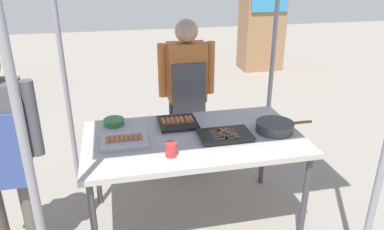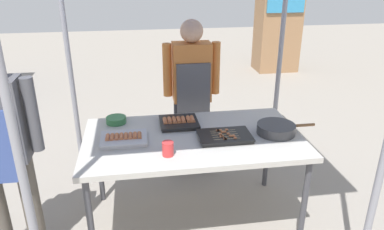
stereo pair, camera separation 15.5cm
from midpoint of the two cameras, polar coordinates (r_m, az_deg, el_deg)
name	(u,v)px [view 1 (the left image)]	position (r m, az deg, el deg)	size (l,w,h in m)	color
ground_plane	(193,219)	(3.12, -1.27, -15.79)	(18.00, 18.00, 0.00)	gray
stall_table	(193,143)	(2.74, -1.40, -4.33)	(1.60, 0.90, 0.75)	#B7B2A8
tray_grilled_sausages	(124,141)	(2.67, -12.08, -3.93)	(0.33, 0.25, 0.05)	#ADADB2
tray_meat_skewers	(225,135)	(2.70, 3.50, -3.19)	(0.38, 0.26, 0.04)	black
tray_pork_links	(178,122)	(2.90, -3.77, -1.18)	(0.30, 0.28, 0.05)	black
cooking_wok	(275,126)	(2.84, 11.22, -1.74)	(0.45, 0.29, 0.07)	#38383A
condiment_bowl	(114,122)	(2.98, -13.46, -1.06)	(0.16, 0.16, 0.05)	#33723F
drink_cup_near_edge	(171,149)	(2.44, -5.09, -5.36)	(0.08, 0.08, 0.10)	red
vendor_woman	(187,88)	(3.38, -2.12, 4.25)	(0.52, 0.22, 1.49)	black
neighbor_stall_right	(262,26)	(7.20, 10.13, 13.37)	(0.75, 0.58, 1.60)	#9E724C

